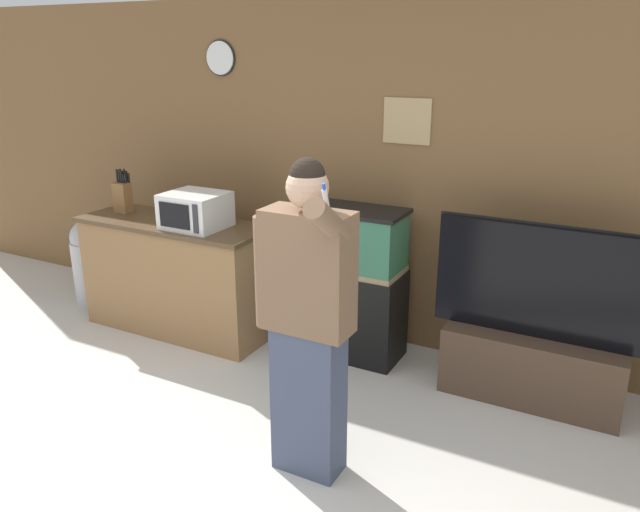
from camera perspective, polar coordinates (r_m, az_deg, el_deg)
The scene contains 8 objects.
wall_back_paneled at distance 4.76m, azimuth 5.31°, elevation 7.22°, with size 10.00×0.08×2.60m.
counter_island at distance 5.20m, azimuth -12.92°, elevation -1.79°, with size 1.60×0.58×0.92m.
microwave at distance 4.83m, azimuth -11.31°, elevation 4.12°, with size 0.44×0.40×0.27m.
knife_block at distance 5.43m, azimuth -17.59°, elevation 5.24°, with size 0.13×0.10×0.36m.
aquarium_on_stand at distance 4.64m, azimuth 2.45°, elevation -2.38°, with size 0.85×0.40×1.14m.
tv_on_stand at distance 4.34m, azimuth 18.95°, elevation -8.11°, with size 1.37×0.40×1.20m.
person_standing at distance 3.22m, azimuth -1.26°, elevation -5.73°, with size 0.55×0.41×1.74m.
trash_bin at distance 5.99m, azimuth -20.20°, elevation -0.43°, with size 0.33×0.33×0.78m.
Camera 1 is at (1.80, -1.77, 2.23)m, focal length 35.00 mm.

